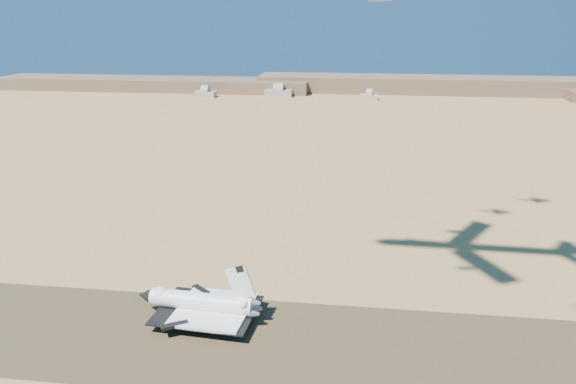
# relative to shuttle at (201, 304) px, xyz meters

# --- Properties ---
(ground) EXTENTS (1200.00, 1200.00, 0.00)m
(ground) POSITION_rel_shuttle_xyz_m (13.66, -11.02, -5.30)
(ground) COLOR #A47848
(ground) RESTS_ON ground
(runway) EXTENTS (600.00, 50.00, 0.06)m
(runway) POSITION_rel_shuttle_xyz_m (13.66, -11.02, -5.27)
(runway) COLOR #4D3A26
(runway) RESTS_ON ground
(ridgeline) EXTENTS (960.00, 90.00, 18.00)m
(ridgeline) POSITION_rel_shuttle_xyz_m (78.98, 516.29, 2.33)
(ridgeline) COLOR brown
(ridgeline) RESTS_ON ground
(hangars) EXTENTS (200.50, 29.50, 30.00)m
(hangars) POSITION_rel_shuttle_xyz_m (-50.34, 467.42, -0.47)
(hangars) COLOR #A39E90
(hangars) RESTS_ON ground
(shuttle) EXTENTS (40.12, 26.49, 19.72)m
(shuttle) POSITION_rel_shuttle_xyz_m (0.00, 0.00, 0.00)
(shuttle) COLOR white
(shuttle) RESTS_ON runway
(crew_a) EXTENTS (0.52, 0.65, 1.57)m
(crew_a) POSITION_rel_shuttle_xyz_m (9.33, -6.59, -4.46)
(crew_a) COLOR #CA680B
(crew_a) RESTS_ON runway
(crew_b) EXTENTS (0.53, 0.82, 1.59)m
(crew_b) POSITION_rel_shuttle_xyz_m (10.85, -8.59, -4.45)
(crew_b) COLOR #CA680B
(crew_b) RESTS_ON runway
(crew_c) EXTENTS (1.21, 1.16, 1.90)m
(crew_c) POSITION_rel_shuttle_xyz_m (6.04, -8.98, -4.29)
(crew_c) COLOR #CA680B
(crew_c) RESTS_ON runway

